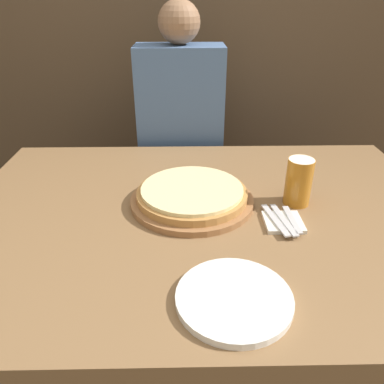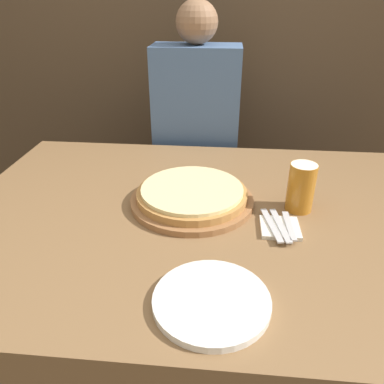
{
  "view_description": "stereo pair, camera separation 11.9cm",
  "coord_description": "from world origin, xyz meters",
  "px_view_note": "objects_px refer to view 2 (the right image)",
  "views": [
    {
      "loc": [
        -0.06,
        -0.99,
        1.31
      ],
      "look_at": [
        -0.04,
        0.05,
        0.74
      ],
      "focal_mm": 35.0,
      "sensor_mm": 36.0,
      "label": 1
    },
    {
      "loc": [
        0.06,
        -0.99,
        1.31
      ],
      "look_at": [
        -0.04,
        0.05,
        0.74
      ],
      "focal_mm": 35.0,
      "sensor_mm": 36.0,
      "label": 2
    }
  ],
  "objects_px": {
    "beer_glass": "(301,185)",
    "fork": "(271,225)",
    "spoon": "(289,226)",
    "diner_person": "(196,150)",
    "dinner_plate": "(211,301)",
    "pizza_on_board": "(192,196)",
    "dinner_knife": "(280,225)"
  },
  "relations": [
    {
      "from": "beer_glass",
      "to": "spoon",
      "type": "distance_m",
      "value": 0.15
    },
    {
      "from": "beer_glass",
      "to": "dinner_knife",
      "type": "distance_m",
      "value": 0.16
    },
    {
      "from": "pizza_on_board",
      "to": "dinner_knife",
      "type": "relative_size",
      "value": 2.26
    },
    {
      "from": "dinner_knife",
      "to": "diner_person",
      "type": "distance_m",
      "value": 0.83
    },
    {
      "from": "dinner_plate",
      "to": "beer_glass",
      "type": "bearing_deg",
      "value": 59.75
    },
    {
      "from": "pizza_on_board",
      "to": "beer_glass",
      "type": "relative_size",
      "value": 2.58
    },
    {
      "from": "dinner_knife",
      "to": "pizza_on_board",
      "type": "bearing_deg",
      "value": 154.32
    },
    {
      "from": "beer_glass",
      "to": "diner_person",
      "type": "height_order",
      "value": "diner_person"
    },
    {
      "from": "dinner_plate",
      "to": "fork",
      "type": "relative_size",
      "value": 1.5
    },
    {
      "from": "dinner_knife",
      "to": "diner_person",
      "type": "bearing_deg",
      "value": 111.69
    },
    {
      "from": "pizza_on_board",
      "to": "diner_person",
      "type": "bearing_deg",
      "value": 93.64
    },
    {
      "from": "beer_glass",
      "to": "fork",
      "type": "relative_size",
      "value": 0.88
    },
    {
      "from": "fork",
      "to": "dinner_knife",
      "type": "relative_size",
      "value": 1.0
    },
    {
      "from": "diner_person",
      "to": "dinner_plate",
      "type": "bearing_deg",
      "value": -83.4
    },
    {
      "from": "beer_glass",
      "to": "dinner_plate",
      "type": "distance_m",
      "value": 0.5
    },
    {
      "from": "pizza_on_board",
      "to": "dinner_knife",
      "type": "xyz_separation_m",
      "value": [
        0.27,
        -0.13,
        -0.01
      ]
    },
    {
      "from": "fork",
      "to": "dinner_knife",
      "type": "bearing_deg",
      "value": 0.0
    },
    {
      "from": "fork",
      "to": "spoon",
      "type": "distance_m",
      "value": 0.05
    },
    {
      "from": "pizza_on_board",
      "to": "dinner_plate",
      "type": "relative_size",
      "value": 1.52
    },
    {
      "from": "fork",
      "to": "spoon",
      "type": "relative_size",
      "value": 1.17
    },
    {
      "from": "fork",
      "to": "diner_person",
      "type": "relative_size",
      "value": 0.14
    },
    {
      "from": "spoon",
      "to": "pizza_on_board",
      "type": "bearing_deg",
      "value": 156.28
    },
    {
      "from": "spoon",
      "to": "diner_person",
      "type": "xyz_separation_m",
      "value": [
        -0.33,
        0.77,
        -0.09
      ]
    },
    {
      "from": "fork",
      "to": "dinner_knife",
      "type": "xyz_separation_m",
      "value": [
        0.02,
        0.0,
        0.0
      ]
    },
    {
      "from": "spoon",
      "to": "diner_person",
      "type": "height_order",
      "value": "diner_person"
    },
    {
      "from": "dinner_plate",
      "to": "dinner_knife",
      "type": "relative_size",
      "value": 1.49
    },
    {
      "from": "beer_glass",
      "to": "dinner_knife",
      "type": "height_order",
      "value": "beer_glass"
    },
    {
      "from": "pizza_on_board",
      "to": "dinner_knife",
      "type": "bearing_deg",
      "value": -25.68
    },
    {
      "from": "beer_glass",
      "to": "pizza_on_board",
      "type": "bearing_deg",
      "value": 178.96
    },
    {
      "from": "diner_person",
      "to": "pizza_on_board",
      "type": "bearing_deg",
      "value": -86.36
    },
    {
      "from": "beer_glass",
      "to": "diner_person",
      "type": "distance_m",
      "value": 0.77
    },
    {
      "from": "pizza_on_board",
      "to": "dinner_plate",
      "type": "height_order",
      "value": "pizza_on_board"
    }
  ]
}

